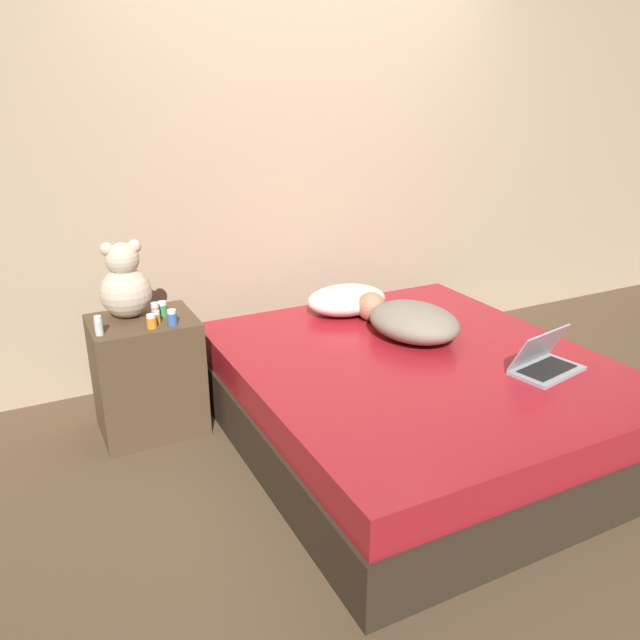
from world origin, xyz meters
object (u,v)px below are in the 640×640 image
person_lying (410,320)px  laptop (544,362)px  teddy_bear (125,284)px  pillow (347,300)px  bottle_pink (155,312)px  bottle_blue (172,318)px  bottle_orange (152,321)px  bottle_green (162,309)px  bottle_clear (99,326)px  bottle_amber (157,317)px

person_lying → laptop: size_ratio=1.89×
teddy_bear → pillow: bearing=-1.6°
pillow → bottle_pink: (-1.09, -0.08, 0.13)m
pillow → bottle_blue: bearing=-170.3°
pillow → bottle_orange: (-1.13, -0.17, 0.12)m
bottle_pink → teddy_bear: bearing=133.0°
person_lying → bottle_green: 1.24m
bottle_orange → bottle_pink: size_ratio=0.74×
pillow → bottle_blue: bottle_blue is taller
teddy_bear → bottle_blue: (0.16, -0.21, -0.13)m
person_lying → bottle_pink: size_ratio=7.76×
teddy_bear → bottle_green: bearing=-24.1°
bottle_clear → bottle_blue: bottle_clear is taller
bottle_orange → bottle_pink: (0.04, 0.09, 0.01)m
bottle_amber → teddy_bear: bearing=123.2°
bottle_green → bottle_blue: (0.01, -0.14, 0.00)m
teddy_bear → bottle_orange: teddy_bear is taller
person_lying → laptop: (0.30, -0.63, -0.04)m
bottle_clear → bottle_pink: 0.28m
bottle_green → bottle_blue: size_ratio=0.98×
bottle_orange → teddy_bear: bearing=108.1°
person_lying → bottle_clear: 1.51m
person_lying → bottle_amber: 1.26m
pillow → bottle_orange: bottle_orange is taller
bottle_orange → bottle_blue: bearing=-2.5°
pillow → bottle_pink: 1.10m
pillow → bottle_orange: size_ratio=7.12×
person_lying → bottle_amber: (-1.21, 0.33, 0.11)m
laptop → bottle_blue: bearing=136.9°
bottle_orange → bottle_green: 0.16m
bottle_amber → bottle_orange: bearing=-126.7°
pillow → bottle_orange: 1.15m
teddy_bear → bottle_amber: 0.23m
bottle_amber → bottle_orange: bottle_orange is taller
bottle_clear → bottle_blue: size_ratio=1.21×
bottle_orange → bottle_green: (0.08, 0.14, 0.00)m
bottle_amber → bottle_green: bottle_green is taller
teddy_bear → bottle_amber: size_ratio=6.16×
person_lying → teddy_bear: 1.42m
pillow → bottle_amber: bottle_amber is taller
bottle_amber → bottle_blue: size_ratio=0.81×
bottle_pink → bottle_blue: bearing=-59.9°
bottle_pink → bottle_blue: (0.06, -0.10, -0.01)m
pillow → bottle_clear: 1.37m
pillow → bottle_pink: size_ratio=5.29×
teddy_bear → bottle_pink: 0.20m
bottle_clear → bottle_blue: bearing=-4.0°
pillow → bottle_pink: bearing=-175.7°
pillow → laptop: bearing=-68.8°
person_lying → bottle_orange: bottle_orange is taller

